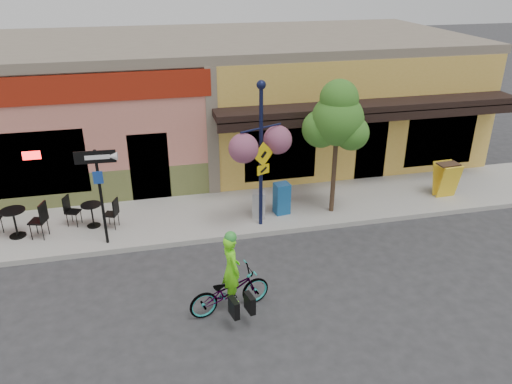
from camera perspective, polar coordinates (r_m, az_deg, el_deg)
ground at (r=13.61m, az=1.70°, el=-6.10°), size 90.00×90.00×0.00m
sidewalk at (r=15.27m, az=-0.19°, el=-2.09°), size 24.00×3.00×0.15m
curb at (r=14.03m, az=1.13°, el=-4.71°), size 24.00×0.12×0.15m
building at (r=19.59m, az=-3.86°, el=10.80°), size 18.20×8.20×4.50m
bicycle at (r=11.07m, az=-3.04°, el=-11.22°), size 1.95×1.04×0.97m
cyclist_rider at (r=10.90m, az=-2.81°, el=-9.87°), size 0.50×0.65×1.60m
lamp_post at (r=13.49m, az=0.57°, el=4.11°), size 1.42×1.01×4.14m
one_way_sign at (r=13.42m, az=-17.25°, el=-0.67°), size 1.02×0.27×2.63m
cafe_set_left at (r=14.97m, az=-25.91°, el=-2.83°), size 1.92×1.34×1.05m
cafe_set_right at (r=14.76m, az=-18.25°, el=-2.19°), size 1.66×1.23×0.89m
newspaper_box_blue at (r=14.77m, az=2.96°, el=-0.73°), size 0.48×0.44×0.95m
newspaper_box_grey at (r=14.53m, az=0.33°, el=-1.48°), size 0.45×0.42×0.80m
street_tree at (r=14.47m, az=9.09°, el=5.01°), size 1.87×1.87×4.02m
sandwich_board at (r=16.79m, az=21.27°, el=1.08°), size 0.69×0.52×1.11m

